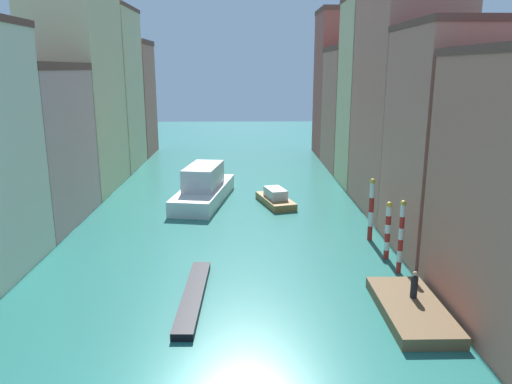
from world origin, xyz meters
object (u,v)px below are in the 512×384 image
Objects in this scene: waterfront_dock at (411,309)px; mooring_pole_0 at (401,236)px; person_on_dock at (414,285)px; mooring_pole_1 at (388,230)px; mooring_pole_2 at (371,209)px; gondola_black at (193,296)px; vaporetto_white at (204,188)px; motorboat_0 at (275,198)px.

mooring_pole_0 reaches higher than waterfront_dock.
mooring_pole_1 reaches higher than person_on_dock.
mooring_pole_0 is 1.00× the size of mooring_pole_2.
mooring_pole_1 is 0.84× the size of mooring_pole_2.
waterfront_dock is 11.54m from gondola_black.
vaporetto_white is at bearing 131.69° from mooring_pole_1.
waterfront_dock is at bearing -75.13° from motorboat_0.
vaporetto_white is 20.70m from gondola_black.
mooring_pole_0 is (0.98, 5.40, 2.06)m from waterfront_dock.
person_on_dock is 25.37m from vaporetto_white.
mooring_pole_1 is (-0.11, 2.37, -0.36)m from mooring_pole_0.
mooring_pole_1 is (0.56, 7.03, 0.71)m from person_on_dock.
waterfront_dock is 22.12m from motorboat_0.
mooring_pole_2 is at bearing 38.00° from gondola_black.
mooring_pole_1 is 3.70m from mooring_pole_2.
person_on_dock is 7.09m from mooring_pole_1.
person_on_dock is at bearing -6.36° from gondola_black.
person_on_dock is at bearing -59.89° from vaporetto_white.
person_on_dock is (0.31, 0.73, 0.99)m from waterfront_dock.
gondola_black is at bearing -164.76° from mooring_pole_0.
motorboat_0 is at bearing 104.87° from waterfront_dock.
mooring_pole_2 is 17.28m from vaporetto_white.
waterfront_dock is 0.77× the size of gondola_black.
vaporetto_white is at bearing 127.78° from mooring_pole_0.
mooring_pole_1 reaches higher than gondola_black.
gondola_black is (-12.34, -3.36, -2.17)m from mooring_pole_0.
gondola_black is at bearing -154.90° from mooring_pole_1.
gondola_black is (-11.36, 2.03, -0.11)m from waterfront_dock.
mooring_pole_0 reaches higher than mooring_pole_2.
vaporetto_white is (-12.41, 22.68, 1.01)m from waterfront_dock.
mooring_pole_0 is 0.53× the size of gondola_black.
waterfront_dock is at bearing -113.21° from person_on_dock.
mooring_pole_1 is at bearing 25.10° from gondola_black.
gondola_black is (1.05, -20.64, -1.12)m from vaporetto_white.
mooring_pole_2 is at bearing 92.91° from mooring_pole_0.
vaporetto_white reaches higher than motorboat_0.
vaporetto_white is (-13.28, 14.91, -0.69)m from mooring_pole_1.
mooring_pole_0 is at bearing 15.24° from gondola_black.
person_on_dock is 10.77m from mooring_pole_2.
person_on_dock is at bearing 66.79° from waterfront_dock.
waterfront_dock is at bearing -96.41° from mooring_pole_1.
mooring_pole_0 is 0.77× the size of motorboat_0.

